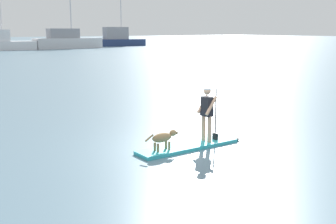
{
  "coord_description": "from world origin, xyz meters",
  "views": [
    {
      "loc": [
        -7.21,
        -9.12,
        3.34
      ],
      "look_at": [
        0.0,
        1.0,
        0.9
      ],
      "focal_mm": 44.77,
      "sensor_mm": 36.0,
      "label": 1
    }
  ],
  "objects_px": {
    "person_paddler": "(207,110)",
    "moored_boat_outer": "(118,39)",
    "paddleboard": "(194,145)",
    "dog": "(164,138)",
    "moored_boat_far_starboard": "(67,41)"
  },
  "relations": [
    {
      "from": "paddleboard",
      "to": "moored_boat_far_starboard",
      "type": "height_order",
      "value": "moored_boat_far_starboard"
    },
    {
      "from": "paddleboard",
      "to": "moored_boat_outer",
      "type": "distance_m",
      "value": 78.08
    },
    {
      "from": "moored_boat_far_starboard",
      "to": "moored_boat_outer",
      "type": "height_order",
      "value": "moored_boat_far_starboard"
    },
    {
      "from": "person_paddler",
      "to": "moored_boat_outer",
      "type": "height_order",
      "value": "moored_boat_outer"
    },
    {
      "from": "paddleboard",
      "to": "person_paddler",
      "type": "distance_m",
      "value": 1.09
    },
    {
      "from": "moored_boat_outer",
      "to": "dog",
      "type": "bearing_deg",
      "value": -117.88
    },
    {
      "from": "person_paddler",
      "to": "moored_boat_far_starboard",
      "type": "height_order",
      "value": "moored_boat_far_starboard"
    },
    {
      "from": "person_paddler",
      "to": "moored_boat_outer",
      "type": "bearing_deg",
      "value": 63.13
    },
    {
      "from": "paddleboard",
      "to": "person_paddler",
      "type": "relative_size",
      "value": 2.16
    },
    {
      "from": "moored_boat_outer",
      "to": "paddleboard",
      "type": "bearing_deg",
      "value": -117.18
    },
    {
      "from": "paddleboard",
      "to": "dog",
      "type": "relative_size",
      "value": 3.22
    },
    {
      "from": "paddleboard",
      "to": "moored_boat_outer",
      "type": "xyz_separation_m",
      "value": [
        35.65,
        69.45,
        1.42
      ]
    },
    {
      "from": "moored_boat_far_starboard",
      "to": "moored_boat_outer",
      "type": "relative_size",
      "value": 1.13
    },
    {
      "from": "dog",
      "to": "moored_boat_far_starboard",
      "type": "distance_m",
      "value": 68.07
    },
    {
      "from": "person_paddler",
      "to": "paddleboard",
      "type": "bearing_deg",
      "value": -179.79
    }
  ]
}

